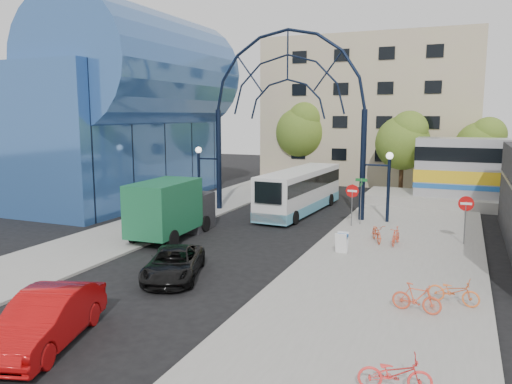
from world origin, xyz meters
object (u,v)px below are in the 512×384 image
at_px(sandwich_board, 342,240).
at_px(city_bus, 300,190).
at_px(do_not_enter_sign, 466,208).
at_px(bike_near_b, 396,236).
at_px(tree_north_c, 483,144).
at_px(black_suv, 174,263).
at_px(tree_north_a, 404,140).
at_px(bike_far_a, 453,291).
at_px(bike_near_a, 377,233).
at_px(green_truck, 172,209).
at_px(bike_far_b, 417,298).
at_px(red_sedan, 46,319).
at_px(bike_far_c, 395,373).
at_px(tree_north_b, 303,129).
at_px(stop_sign, 352,195).
at_px(street_name_sign, 361,191).
at_px(gateway_arch, 287,85).

bearing_deg(sandwich_board, city_bus, 118.30).
bearing_deg(do_not_enter_sign, bike_near_b, -154.40).
bearing_deg(tree_north_c, black_suv, -113.47).
relative_size(tree_north_a, bike_far_a, 3.99).
distance_m(tree_north_c, bike_near_a, 20.21).
bearing_deg(tree_north_c, green_truck, -125.86).
bearing_deg(bike_far_b, bike_near_b, 19.50).
bearing_deg(tree_north_c, red_sedan, -109.62).
height_order(sandwich_board, bike_far_a, sandwich_board).
bearing_deg(black_suv, bike_far_c, -50.07).
bearing_deg(green_truck, tree_north_b, 87.39).
bearing_deg(green_truck, stop_sign, 32.48).
bearing_deg(bike_far_c, bike_near_a, -1.62).
xyz_separation_m(bike_near_a, bike_far_b, (2.76, -9.03, 0.02)).
height_order(street_name_sign, tree_north_a, tree_north_a).
relative_size(tree_north_a, city_bus, 0.65).
relative_size(street_name_sign, city_bus, 0.26).
xyz_separation_m(sandwich_board, bike_far_b, (3.97, -6.23, -0.13)).
bearing_deg(tree_north_b, street_name_sign, -62.35).
bearing_deg(bike_far_c, bike_far_b, -12.83).
distance_m(sandwich_board, black_suv, 8.22).
relative_size(bike_far_a, bike_far_c, 1.00).
distance_m(tree_north_b, city_bus, 15.60).
distance_m(red_sedan, bike_near_a, 16.95).
bearing_deg(gateway_arch, city_bus, 70.24).
distance_m(black_suv, bike_near_b, 11.54).
relative_size(tree_north_c, black_suv, 1.46).
distance_m(city_bus, green_truck, 10.43).
bearing_deg(gateway_arch, stop_sign, -22.63).
distance_m(gateway_arch, black_suv, 16.12).
bearing_deg(green_truck, bike_near_b, 9.57).
relative_size(stop_sign, bike_far_b, 1.53).
height_order(black_suv, bike_far_c, black_suv).
relative_size(tree_north_c, bike_far_b, 3.97).
xyz_separation_m(sandwich_board, city_bus, (-5.09, 9.45, 0.79)).
distance_m(street_name_sign, bike_far_b, 13.66).
xyz_separation_m(black_suv, red_sedan, (-0.19, -6.63, 0.18)).
height_order(do_not_enter_sign, red_sedan, do_not_enter_sign).
xyz_separation_m(tree_north_a, bike_far_b, (3.44, -26.18, -3.99)).
xyz_separation_m(do_not_enter_sign, tree_north_a, (-4.88, 15.93, 2.63)).
relative_size(tree_north_a, bike_near_b, 4.61).
bearing_deg(bike_near_a, gateway_arch, 121.01).
height_order(stop_sign, tree_north_c, tree_north_c).
bearing_deg(black_suv, tree_north_b, 77.20).
xyz_separation_m(street_name_sign, bike_far_c, (4.33, -18.12, -1.55)).
xyz_separation_m(street_name_sign, bike_near_b, (2.60, -4.13, -1.55)).
height_order(tree_north_c, city_bus, tree_north_c).
relative_size(street_name_sign, tree_north_b, 0.35).
height_order(city_bus, red_sedan, city_bus).
bearing_deg(bike_far_a, bike_far_c, -179.83).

